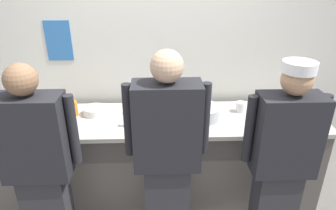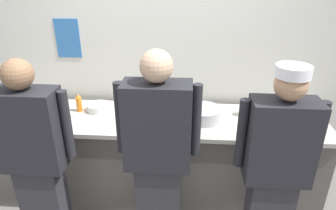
{
  "view_description": "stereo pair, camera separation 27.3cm",
  "coord_description": "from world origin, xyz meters",
  "px_view_note": "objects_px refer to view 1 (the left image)",
  "views": [
    {
      "loc": [
        0.03,
        -2.13,
        2.18
      ],
      "look_at": [
        0.12,
        0.35,
        1.04
      ],
      "focal_mm": 31.88,
      "sensor_mm": 36.0,
      "label": 1
    },
    {
      "loc": [
        0.3,
        -2.13,
        2.18
      ],
      "look_at": [
        0.12,
        0.35,
        1.04
      ],
      "focal_mm": 31.88,
      "sensor_mm": 36.0,
      "label": 2
    }
  ],
  "objects_px": {
    "chef_center": "(167,156)",
    "chef_far_right": "(282,160)",
    "ramekin_orange_sauce": "(21,109)",
    "mixing_bowl_steel": "(202,112)",
    "squeeze_bottle_secondary": "(75,107)",
    "chefs_knife": "(53,120)",
    "chef_near_left": "(40,166)",
    "sheet_tray": "(149,118)",
    "deli_cup": "(240,107)",
    "squeeze_bottle_primary": "(10,111)",
    "ramekin_red_sauce": "(15,128)",
    "squeeze_bottle_spare": "(28,118)",
    "ramekin_yellow_sauce": "(258,117)",
    "plate_stack_front": "(95,111)"
  },
  "relations": [
    {
      "from": "chef_far_right",
      "to": "deli_cup",
      "type": "xyz_separation_m",
      "value": [
        -0.11,
        0.81,
        0.07
      ]
    },
    {
      "from": "chef_near_left",
      "to": "mixing_bowl_steel",
      "type": "xyz_separation_m",
      "value": [
        1.28,
        0.69,
        0.08
      ]
    },
    {
      "from": "sheet_tray",
      "to": "chefs_knife",
      "type": "bearing_deg",
      "value": -179.63
    },
    {
      "from": "chef_near_left",
      "to": "squeeze_bottle_spare",
      "type": "height_order",
      "value": "chef_near_left"
    },
    {
      "from": "ramekin_yellow_sauce",
      "to": "ramekin_red_sauce",
      "type": "distance_m",
      "value": 2.19
    },
    {
      "from": "plate_stack_front",
      "to": "chefs_knife",
      "type": "bearing_deg",
      "value": -160.05
    },
    {
      "from": "ramekin_orange_sauce",
      "to": "mixing_bowl_steel",
      "type": "bearing_deg",
      "value": -7.1
    },
    {
      "from": "sheet_tray",
      "to": "ramekin_red_sauce",
      "type": "distance_m",
      "value": 1.18
    },
    {
      "from": "chef_near_left",
      "to": "squeeze_bottle_spare",
      "type": "relative_size",
      "value": 8.61
    },
    {
      "from": "chef_far_right",
      "to": "squeeze_bottle_primary",
      "type": "relative_size",
      "value": 7.76
    },
    {
      "from": "squeeze_bottle_secondary",
      "to": "mixing_bowl_steel",
      "type": "bearing_deg",
      "value": -4.66
    },
    {
      "from": "chef_far_right",
      "to": "ramekin_yellow_sauce",
      "type": "relative_size",
      "value": 16.09
    },
    {
      "from": "chef_center",
      "to": "deli_cup",
      "type": "distance_m",
      "value": 1.07
    },
    {
      "from": "ramekin_orange_sauce",
      "to": "squeeze_bottle_primary",
      "type": "bearing_deg",
      "value": -88.66
    },
    {
      "from": "chef_near_left",
      "to": "plate_stack_front",
      "type": "bearing_deg",
      "value": 72.75
    },
    {
      "from": "chef_near_left",
      "to": "squeeze_bottle_primary",
      "type": "height_order",
      "value": "chef_near_left"
    },
    {
      "from": "chef_center",
      "to": "squeeze_bottle_primary",
      "type": "bearing_deg",
      "value": 155.36
    },
    {
      "from": "chef_center",
      "to": "ramekin_yellow_sauce",
      "type": "height_order",
      "value": "chef_center"
    },
    {
      "from": "mixing_bowl_steel",
      "to": "ramekin_orange_sauce",
      "type": "xyz_separation_m",
      "value": [
        -1.78,
        0.22,
        -0.04
      ]
    },
    {
      "from": "chef_center",
      "to": "chefs_knife",
      "type": "xyz_separation_m",
      "value": [
        -1.04,
        0.64,
        -0.01
      ]
    },
    {
      "from": "chef_center",
      "to": "deli_cup",
      "type": "relative_size",
      "value": 16.74
    },
    {
      "from": "chef_center",
      "to": "sheet_tray",
      "type": "relative_size",
      "value": 3.32
    },
    {
      "from": "chef_near_left",
      "to": "sheet_tray",
      "type": "bearing_deg",
      "value": 41.14
    },
    {
      "from": "chef_near_left",
      "to": "squeeze_bottle_primary",
      "type": "bearing_deg",
      "value": 125.16
    },
    {
      "from": "sheet_tray",
      "to": "ramekin_orange_sauce",
      "type": "relative_size",
      "value": 6.16
    },
    {
      "from": "mixing_bowl_steel",
      "to": "squeeze_bottle_secondary",
      "type": "xyz_separation_m",
      "value": [
        -1.21,
        0.1,
        0.03
      ]
    },
    {
      "from": "squeeze_bottle_primary",
      "to": "deli_cup",
      "type": "height_order",
      "value": "squeeze_bottle_primary"
    },
    {
      "from": "ramekin_yellow_sauce",
      "to": "ramekin_red_sauce",
      "type": "height_order",
      "value": "ramekin_red_sauce"
    },
    {
      "from": "mixing_bowl_steel",
      "to": "sheet_tray",
      "type": "distance_m",
      "value": 0.5
    },
    {
      "from": "chef_center",
      "to": "mixing_bowl_steel",
      "type": "relative_size",
      "value": 5.0
    },
    {
      "from": "chef_near_left",
      "to": "chefs_knife",
      "type": "relative_size",
      "value": 5.98
    },
    {
      "from": "squeeze_bottle_secondary",
      "to": "squeeze_bottle_spare",
      "type": "xyz_separation_m",
      "value": [
        -0.36,
        -0.22,
        0.01
      ]
    },
    {
      "from": "ramekin_yellow_sauce",
      "to": "deli_cup",
      "type": "height_order",
      "value": "deli_cup"
    },
    {
      "from": "sheet_tray",
      "to": "squeeze_bottle_secondary",
      "type": "relative_size",
      "value": 2.86
    },
    {
      "from": "squeeze_bottle_spare",
      "to": "deli_cup",
      "type": "xyz_separation_m",
      "value": [
        1.97,
        0.25,
        -0.04
      ]
    },
    {
      "from": "sheet_tray",
      "to": "ramekin_orange_sauce",
      "type": "bearing_deg",
      "value": 169.96
    },
    {
      "from": "ramekin_red_sauce",
      "to": "chefs_knife",
      "type": "height_order",
      "value": "ramekin_red_sauce"
    },
    {
      "from": "chefs_knife",
      "to": "ramekin_yellow_sauce",
      "type": "bearing_deg",
      "value": -0.93
    },
    {
      "from": "squeeze_bottle_spare",
      "to": "ramekin_yellow_sauce",
      "type": "distance_m",
      "value": 2.1
    },
    {
      "from": "squeeze_bottle_primary",
      "to": "chefs_knife",
      "type": "distance_m",
      "value": 0.39
    },
    {
      "from": "chef_near_left",
      "to": "mixing_bowl_steel",
      "type": "distance_m",
      "value": 1.46
    },
    {
      "from": "plate_stack_front",
      "to": "squeeze_bottle_secondary",
      "type": "height_order",
      "value": "squeeze_bottle_secondary"
    },
    {
      "from": "squeeze_bottle_secondary",
      "to": "ramekin_orange_sauce",
      "type": "xyz_separation_m",
      "value": [
        -0.57,
        0.12,
        -0.06
      ]
    },
    {
      "from": "deli_cup",
      "to": "ramekin_yellow_sauce",
      "type": "bearing_deg",
      "value": -52.11
    },
    {
      "from": "deli_cup",
      "to": "squeeze_bottle_primary",
      "type": "bearing_deg",
      "value": -176.96
    },
    {
      "from": "squeeze_bottle_spare",
      "to": "mixing_bowl_steel",
      "type": "bearing_deg",
      "value": 4.54
    },
    {
      "from": "squeeze_bottle_secondary",
      "to": "chefs_knife",
      "type": "bearing_deg",
      "value": -149.02
    },
    {
      "from": "squeeze_bottle_primary",
      "to": "deli_cup",
      "type": "relative_size",
      "value": 2.06
    },
    {
      "from": "chef_center",
      "to": "chef_far_right",
      "type": "relative_size",
      "value": 1.05
    },
    {
      "from": "squeeze_bottle_primary",
      "to": "deli_cup",
      "type": "distance_m",
      "value": 2.17
    }
  ]
}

